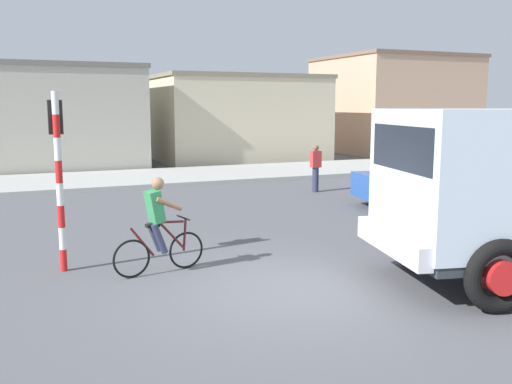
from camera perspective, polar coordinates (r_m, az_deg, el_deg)
ground_plane at (r=9.32m, az=2.49°, el=-9.74°), size 120.00×120.00×0.00m
sidewalk_far at (r=22.76m, az=-13.27°, el=1.30°), size 80.00×5.00×0.16m
cyclist at (r=10.06m, az=-9.86°, el=-3.36°), size 1.71×0.56×1.72m
traffic_light_pole at (r=10.53m, az=-19.43°, el=3.43°), size 0.24×0.43×3.20m
car_red_near at (r=17.22m, az=16.93°, el=1.27°), size 4.24×2.39×1.60m
pedestrian_near_kerb at (r=19.38m, az=6.05°, el=2.49°), size 0.34×0.22×1.62m
building_mid_block at (r=28.54m, az=-20.34°, el=7.11°), size 8.34×7.25×4.77m
building_corner_right at (r=30.57m, az=-1.67°, el=7.51°), size 8.80×5.50×4.53m
building_set_back at (r=37.48m, az=13.64°, el=8.61°), size 8.21×7.89×5.97m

